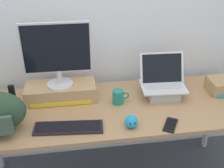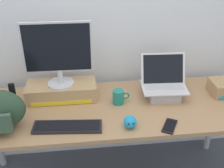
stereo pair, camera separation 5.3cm
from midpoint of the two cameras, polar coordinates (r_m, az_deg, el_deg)
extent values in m
cube|color=silver|center=(2.18, -2.51, 14.73)|extent=(7.00, 0.10, 2.60)
cube|color=#A87F56|center=(2.02, -0.76, -4.83)|extent=(1.98, 0.70, 0.03)
cylinder|color=#B2B2B7|center=(2.71, 18.39, -5.93)|extent=(0.05, 0.05, 0.70)
cube|color=tan|center=(2.10, -10.85, -1.51)|extent=(0.50, 0.21, 0.11)
cube|color=yellow|center=(2.03, -10.81, -3.96)|extent=(0.42, 0.00, 0.03)
cylinder|color=silver|center=(2.07, -11.02, -0.01)|extent=(0.19, 0.19, 0.01)
cylinder|color=silver|center=(2.04, -11.17, 1.39)|extent=(0.04, 0.04, 0.10)
cube|color=silver|center=(1.95, -11.78, 6.99)|extent=(0.47, 0.03, 0.35)
cube|color=black|center=(1.94, -11.80, 6.87)|extent=(0.44, 0.01, 0.33)
cube|color=#ADADB2|center=(2.13, 9.32, -1.47)|extent=(0.23, 0.21, 0.08)
cube|color=silver|center=(2.11, 9.41, -0.48)|extent=(0.33, 0.25, 0.01)
cube|color=#B7B7BC|center=(2.12, 9.32, -0.09)|extent=(0.29, 0.14, 0.00)
cube|color=silver|center=(2.12, 9.21, 3.13)|extent=(0.33, 0.12, 0.22)
cube|color=black|center=(2.12, 9.24, 3.13)|extent=(0.29, 0.10, 0.19)
cube|color=black|center=(1.82, -9.50, -8.60)|extent=(0.44, 0.16, 0.02)
cube|color=black|center=(1.82, -9.53, -8.31)|extent=(0.41, 0.14, 0.00)
cube|color=black|center=(1.92, -19.82, -2.93)|extent=(0.04, 0.02, 0.20)
cylinder|color=#1E7F70|center=(2.02, 0.43, -2.56)|extent=(0.08, 0.08, 0.10)
torus|color=#1E7F70|center=(2.02, 1.94, -2.31)|extent=(0.06, 0.01, 0.06)
cube|color=black|center=(1.86, 10.76, -8.02)|extent=(0.14, 0.16, 0.01)
cube|color=black|center=(1.86, 10.78, -7.87)|extent=(0.11, 0.13, 0.00)
sphere|color=#2393CC|center=(1.80, 3.01, -7.47)|extent=(0.08, 0.08, 0.08)
sphere|color=black|center=(1.76, 2.77, -7.92)|extent=(0.01, 0.01, 0.01)
sphere|color=black|center=(1.77, 3.70, -7.83)|extent=(0.01, 0.01, 0.01)
camera|label=1|loc=(0.03, -90.80, -0.45)|focal=45.88mm
camera|label=2|loc=(0.03, 89.20, 0.45)|focal=45.88mm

